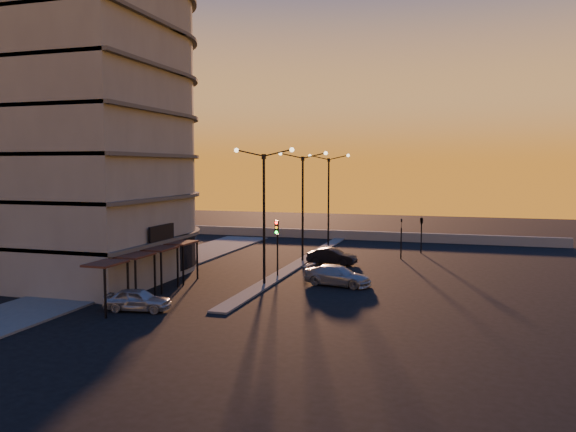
# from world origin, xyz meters

# --- Properties ---
(ground) EXTENTS (120.00, 120.00, 0.00)m
(ground) POSITION_xyz_m (0.00, 0.00, 0.00)
(ground) COLOR black
(ground) RESTS_ON ground
(sidewalk_west) EXTENTS (5.00, 40.00, 0.12)m
(sidewalk_west) POSITION_xyz_m (-10.50, 4.00, 0.06)
(sidewalk_west) COLOR #4E4E4C
(sidewalk_west) RESTS_ON ground
(median) EXTENTS (1.20, 36.00, 0.12)m
(median) POSITION_xyz_m (0.00, 10.00, 0.06)
(median) COLOR #4E4E4C
(median) RESTS_ON ground
(parapet) EXTENTS (44.00, 0.50, 1.00)m
(parapet) POSITION_xyz_m (2.00, 26.00, 0.50)
(parapet) COLOR slate
(parapet) RESTS_ON ground
(building) EXTENTS (14.35, 17.08, 25.00)m
(building) POSITION_xyz_m (-14.00, 0.03, 11.91)
(building) COLOR slate
(building) RESTS_ON ground
(streetlamp_near) EXTENTS (4.32, 0.32, 9.51)m
(streetlamp_near) POSITION_xyz_m (0.00, 0.00, 5.59)
(streetlamp_near) COLOR black
(streetlamp_near) RESTS_ON ground
(streetlamp_mid) EXTENTS (4.32, 0.32, 9.51)m
(streetlamp_mid) POSITION_xyz_m (0.00, 10.00, 5.59)
(streetlamp_mid) COLOR black
(streetlamp_mid) RESTS_ON ground
(streetlamp_far) EXTENTS (4.32, 0.32, 9.51)m
(streetlamp_far) POSITION_xyz_m (0.00, 20.00, 5.59)
(streetlamp_far) COLOR black
(streetlamp_far) RESTS_ON ground
(traffic_light_main) EXTENTS (0.28, 0.44, 4.25)m
(traffic_light_main) POSITION_xyz_m (0.00, 2.87, 2.89)
(traffic_light_main) COLOR black
(traffic_light_main) RESTS_ON ground
(signal_east_a) EXTENTS (0.13, 0.16, 3.60)m
(signal_east_a) POSITION_xyz_m (8.00, 14.00, 1.93)
(signal_east_a) COLOR black
(signal_east_a) RESTS_ON ground
(signal_east_b) EXTENTS (0.42, 1.99, 3.60)m
(signal_east_b) POSITION_xyz_m (9.50, 18.00, 3.10)
(signal_east_b) COLOR black
(signal_east_b) RESTS_ON ground
(car_hatchback) EXTENTS (4.00, 2.13, 1.30)m
(car_hatchback) POSITION_xyz_m (-4.63, -8.66, 0.65)
(car_hatchback) COLOR #A9ACB1
(car_hatchback) RESTS_ON ground
(car_sedan) EXTENTS (4.23, 1.80, 1.36)m
(car_sedan) POSITION_xyz_m (2.72, 9.45, 0.68)
(car_sedan) COLOR black
(car_sedan) RESTS_ON ground
(car_wagon) EXTENTS (4.98, 2.70, 1.37)m
(car_wagon) POSITION_xyz_m (4.90, 1.42, 0.68)
(car_wagon) COLOR #9FA2A7
(car_wagon) RESTS_ON ground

